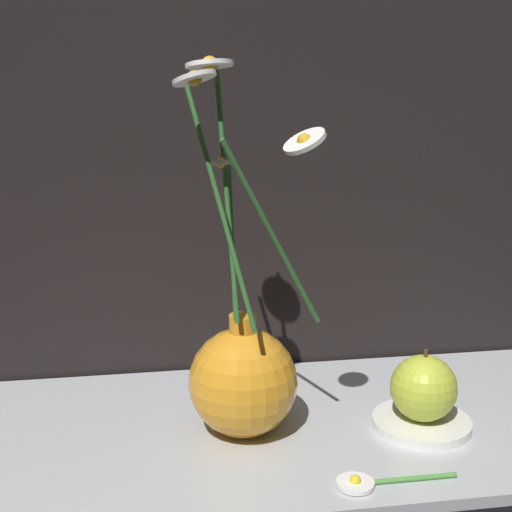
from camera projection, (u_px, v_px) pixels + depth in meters
The scene contains 6 objects.
ground_plane at pixel (262, 436), 0.78m from camera, with size 6.00×6.00×0.00m, color black.
shelf at pixel (262, 431), 0.78m from camera, with size 0.88×0.34×0.01m.
vase_with_flowers at pixel (243, 374), 0.75m from camera, with size 0.15×0.18×0.39m.
saucer_plate at pixel (421, 423), 0.78m from camera, with size 0.11×0.11×0.01m.
orange_fruit at pixel (424, 388), 0.77m from camera, with size 0.07×0.07×0.08m.
loose_daisy at pixel (370, 482), 0.67m from camera, with size 0.12×0.04×0.01m.
Camera 1 is at (-0.12, -0.70, 0.38)m, focal length 50.00 mm.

